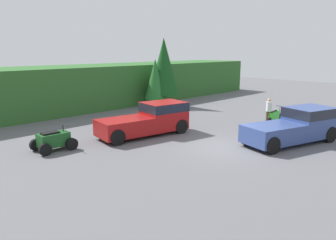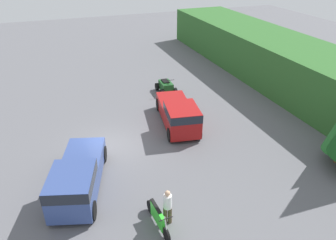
{
  "view_description": "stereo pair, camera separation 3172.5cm",
  "coord_description": "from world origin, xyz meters",
  "px_view_note": "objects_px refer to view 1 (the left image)",
  "views": [
    {
      "loc": [
        -13.86,
        -9.43,
        5.01
      ],
      "look_at": [
        -0.38,
        3.78,
        0.95
      ],
      "focal_mm": 35.0,
      "sensor_mm": 36.0,
      "label": 1
    },
    {
      "loc": [
        16.56,
        -2.51,
        10.72
      ],
      "look_at": [
        -0.38,
        3.78,
        0.95
      ],
      "focal_mm": 35.0,
      "sensor_mm": 36.0,
      "label": 2
    }
  ],
  "objects_px": {
    "pickup_truck_red": "(151,118)",
    "quad_atv": "(54,141)",
    "pickup_truck_second": "(297,125)",
    "rider_person": "(269,110)",
    "dirt_bike": "(275,118)"
  },
  "relations": [
    {
      "from": "quad_atv",
      "to": "rider_person",
      "type": "distance_m",
      "value": 14.14
    },
    {
      "from": "pickup_truck_red",
      "to": "quad_atv",
      "type": "height_order",
      "value": "pickup_truck_red"
    },
    {
      "from": "pickup_truck_second",
      "to": "rider_person",
      "type": "distance_m",
      "value": 4.67
    },
    {
      "from": "dirt_bike",
      "to": "pickup_truck_red",
      "type": "bearing_deg",
      "value": 147.95
    },
    {
      "from": "pickup_truck_second",
      "to": "dirt_bike",
      "type": "distance_m",
      "value": 4.41
    },
    {
      "from": "pickup_truck_second",
      "to": "dirt_bike",
      "type": "height_order",
      "value": "pickup_truck_second"
    },
    {
      "from": "pickup_truck_red",
      "to": "rider_person",
      "type": "xyz_separation_m",
      "value": [
        7.69,
        -3.62,
        -0.04
      ]
    },
    {
      "from": "pickup_truck_second",
      "to": "dirt_bike",
      "type": "bearing_deg",
      "value": 58.72
    },
    {
      "from": "dirt_bike",
      "to": "quad_atv",
      "type": "bearing_deg",
      "value": 154.33
    },
    {
      "from": "quad_atv",
      "to": "pickup_truck_second",
      "type": "bearing_deg",
      "value": -37.05
    },
    {
      "from": "pickup_truck_second",
      "to": "quad_atv",
      "type": "bearing_deg",
      "value": 157.91
    },
    {
      "from": "quad_atv",
      "to": "rider_person",
      "type": "xyz_separation_m",
      "value": [
        13.3,
        -4.78,
        0.45
      ]
    },
    {
      "from": "pickup_truck_red",
      "to": "pickup_truck_second",
      "type": "distance_m",
      "value": 8.3
    },
    {
      "from": "rider_person",
      "to": "pickup_truck_red",
      "type": "bearing_deg",
      "value": 168.26
    },
    {
      "from": "pickup_truck_red",
      "to": "quad_atv",
      "type": "bearing_deg",
      "value": 177.82
    }
  ]
}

